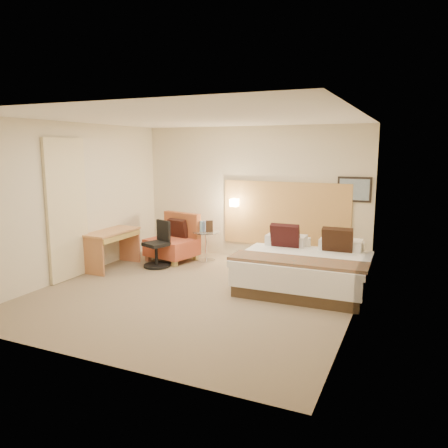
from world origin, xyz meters
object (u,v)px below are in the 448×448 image
at_px(bed, 306,268).
at_px(lounge_chair, 174,242).
at_px(desk_chair, 158,248).
at_px(desk, 113,239).
at_px(side_table, 206,245).

distance_m(bed, lounge_chair, 2.95).
distance_m(bed, desk_chair, 2.90).
relative_size(bed, desk_chair, 2.35).
xyz_separation_m(lounge_chair, desk, (-0.75, -1.01, 0.19)).
xyz_separation_m(bed, desk_chair, (-2.89, 0.06, 0.04)).
height_order(lounge_chair, desk_chair, lounge_chair).
relative_size(side_table, desk_chair, 0.79).
height_order(lounge_chair, side_table, lounge_chair).
bearing_deg(lounge_chair, bed, -12.60).
height_order(bed, desk, bed).
distance_m(desk, desk_chair, 0.87).
relative_size(bed, desk, 1.78).
bearing_deg(desk, lounge_chair, 53.52).
bearing_deg(desk_chair, bed, -1.19).
xyz_separation_m(lounge_chair, desk_chair, (-0.01, -0.58, -0.01)).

